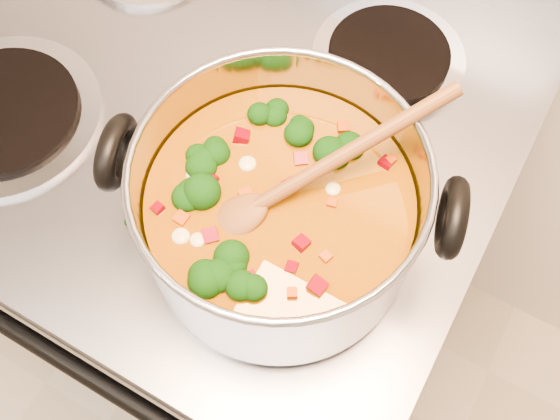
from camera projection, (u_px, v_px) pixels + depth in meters
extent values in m
cube|color=gray|center=(228.00, 233.00, 1.20)|extent=(0.79, 0.69, 0.92)
cylinder|color=black|center=(55.00, 355.00, 0.76)|extent=(0.67, 0.02, 0.02)
cylinder|color=#A5A5AD|center=(4.00, 114.00, 0.77)|extent=(0.24, 0.24, 0.01)
cylinder|color=black|center=(2.00, 111.00, 0.76)|extent=(0.19, 0.19, 0.01)
cylinder|color=#A5A5AD|center=(268.00, 254.00, 0.69)|extent=(0.24, 0.24, 0.01)
cylinder|color=black|center=(268.00, 251.00, 0.68)|extent=(0.19, 0.19, 0.01)
cylinder|color=#A5A5AD|center=(388.00, 58.00, 0.80)|extent=(0.20, 0.20, 0.01)
cylinder|color=black|center=(389.00, 54.00, 0.80)|extent=(0.16, 0.16, 0.01)
cylinder|color=#ACABB4|center=(280.00, 209.00, 0.61)|extent=(0.28, 0.28, 0.15)
torus|color=#ACABB4|center=(280.00, 172.00, 0.55)|extent=(0.28, 0.28, 0.01)
cylinder|color=#97630D|center=(280.00, 220.00, 0.64)|extent=(0.26, 0.26, 0.10)
torus|color=black|center=(117.00, 152.00, 0.58)|extent=(0.04, 0.08, 0.08)
torus|color=black|center=(452.00, 217.00, 0.55)|extent=(0.04, 0.08, 0.08)
ellipsoid|color=black|center=(331.00, 286.00, 0.55)|extent=(0.04, 0.04, 0.03)
ellipsoid|color=black|center=(369.00, 189.00, 0.60)|extent=(0.04, 0.04, 0.03)
ellipsoid|color=black|center=(219.00, 279.00, 0.56)|extent=(0.04, 0.04, 0.03)
ellipsoid|color=black|center=(370.00, 205.00, 0.59)|extent=(0.04, 0.04, 0.03)
ellipsoid|color=black|center=(305.00, 215.00, 0.58)|extent=(0.04, 0.04, 0.03)
ellipsoid|color=black|center=(377.00, 192.00, 0.59)|extent=(0.04, 0.04, 0.03)
ellipsoid|color=black|center=(232.00, 151.00, 0.61)|extent=(0.04, 0.04, 0.03)
ellipsoid|color=black|center=(219.00, 189.00, 0.60)|extent=(0.04, 0.04, 0.03)
ellipsoid|color=black|center=(300.00, 270.00, 0.56)|extent=(0.04, 0.04, 0.03)
ellipsoid|color=maroon|center=(262.00, 110.00, 0.64)|extent=(0.01, 0.01, 0.01)
ellipsoid|color=maroon|center=(198.00, 184.00, 0.60)|extent=(0.01, 0.01, 0.01)
ellipsoid|color=maroon|center=(375.00, 172.00, 0.60)|extent=(0.01, 0.01, 0.01)
ellipsoid|color=maroon|center=(169.00, 161.00, 0.61)|extent=(0.01, 0.01, 0.01)
ellipsoid|color=maroon|center=(285.00, 236.00, 0.58)|extent=(0.01, 0.01, 0.01)
ellipsoid|color=maroon|center=(327.00, 287.00, 0.55)|extent=(0.01, 0.01, 0.01)
ellipsoid|color=maroon|center=(180.00, 147.00, 0.62)|extent=(0.01, 0.01, 0.01)
ellipsoid|color=maroon|center=(228.00, 161.00, 0.61)|extent=(0.01, 0.01, 0.01)
ellipsoid|color=maroon|center=(271.00, 104.00, 0.64)|extent=(0.01, 0.01, 0.01)
ellipsoid|color=maroon|center=(257.00, 315.00, 0.54)|extent=(0.01, 0.01, 0.01)
ellipsoid|color=maroon|center=(200.00, 216.00, 0.58)|extent=(0.01, 0.01, 0.01)
ellipsoid|color=maroon|center=(272.00, 214.00, 0.58)|extent=(0.01, 0.01, 0.01)
ellipsoid|color=maroon|center=(357.00, 253.00, 0.57)|extent=(0.01, 0.01, 0.01)
ellipsoid|color=maroon|center=(206.00, 251.00, 0.57)|extent=(0.01, 0.01, 0.01)
ellipsoid|color=#AF3C09|center=(369.00, 178.00, 0.60)|extent=(0.01, 0.01, 0.01)
ellipsoid|color=#AF3C09|center=(250.00, 167.00, 0.61)|extent=(0.01, 0.01, 0.01)
ellipsoid|color=#AF3C09|center=(199.00, 171.00, 0.60)|extent=(0.01, 0.01, 0.01)
ellipsoid|color=#AF3C09|center=(266.00, 190.00, 0.60)|extent=(0.01, 0.01, 0.01)
ellipsoid|color=#AF3C09|center=(296.00, 298.00, 0.55)|extent=(0.01, 0.01, 0.01)
ellipsoid|color=#AF3C09|center=(346.00, 286.00, 0.55)|extent=(0.01, 0.01, 0.01)
ellipsoid|color=#AF3C09|center=(181.00, 232.00, 0.58)|extent=(0.01, 0.01, 0.01)
ellipsoid|color=#AF3C09|center=(293.00, 296.00, 0.55)|extent=(0.01, 0.01, 0.01)
ellipsoid|color=#AF3C09|center=(342.00, 203.00, 0.59)|extent=(0.01, 0.01, 0.01)
ellipsoid|color=#AF3C09|center=(331.00, 108.00, 0.64)|extent=(0.01, 0.01, 0.01)
ellipsoid|color=#AF3C09|center=(360.00, 175.00, 0.60)|extent=(0.01, 0.01, 0.01)
ellipsoid|color=beige|center=(167.00, 221.00, 0.58)|extent=(0.02, 0.02, 0.01)
ellipsoid|color=beige|center=(385.00, 258.00, 0.57)|extent=(0.02, 0.02, 0.01)
ellipsoid|color=beige|center=(223.00, 153.00, 0.61)|extent=(0.02, 0.02, 0.01)
ellipsoid|color=beige|center=(318.00, 224.00, 0.58)|extent=(0.02, 0.02, 0.01)
ellipsoid|color=beige|center=(255.00, 187.00, 0.60)|extent=(0.02, 0.02, 0.01)
ellipsoid|color=brown|center=(237.00, 218.00, 0.59)|extent=(0.07, 0.08, 0.04)
cylinder|color=brown|center=(345.00, 154.00, 0.57)|extent=(0.14, 0.19, 0.09)
ellipsoid|color=black|center=(284.00, 394.00, 0.62)|extent=(0.01, 0.01, 0.01)
ellipsoid|color=black|center=(449.00, 254.00, 0.69)|extent=(0.01, 0.01, 0.01)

